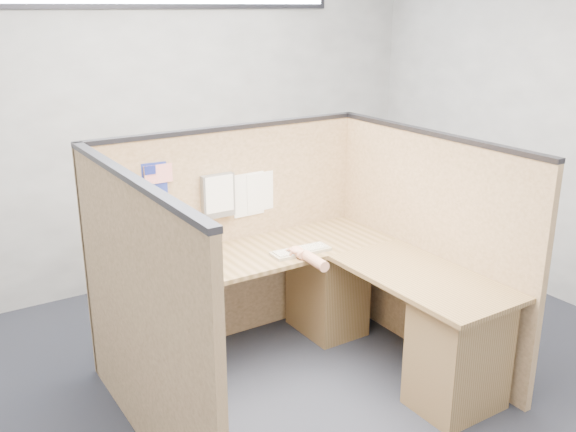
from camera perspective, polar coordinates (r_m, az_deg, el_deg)
floor at (r=4.08m, az=2.17°, el=-15.86°), size 5.00×5.00×0.00m
wall_back at (r=5.45m, az=-11.45°, el=8.50°), size 5.00×0.00×5.00m
cubicle_partitions at (r=4.03m, az=-1.17°, el=-3.89°), size 2.06×1.83×1.53m
l_desk at (r=4.17m, az=2.07°, el=-8.77°), size 1.95×1.75×0.73m
laptop at (r=4.13m, az=-12.70°, el=-3.60°), size 0.30×0.29×0.22m
keyboard at (r=4.24m, az=1.13°, el=-3.12°), size 0.41×0.16×0.03m
mouse at (r=4.17m, az=0.74°, el=-3.35°), size 0.11×0.08×0.04m
hand_forearm at (r=4.07m, az=1.87°, el=-3.71°), size 0.10×0.37×0.08m
blue_poster at (r=4.12m, az=-11.83°, el=3.13°), size 0.17×0.02×0.23m
american_flag at (r=4.10m, az=-11.69°, el=3.50°), size 0.19×0.01×0.32m
file_holder at (r=4.30m, az=-6.23°, el=1.81°), size 0.23×0.05×0.29m
paper_left at (r=4.45m, az=-3.49°, el=1.92°), size 0.24×0.01×0.30m
paper_right at (r=4.49m, az=-2.49°, el=2.16°), size 0.22×0.02×0.28m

